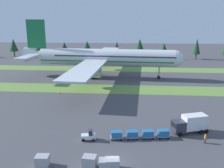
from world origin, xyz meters
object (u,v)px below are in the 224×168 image
Objects in this scene: cargo_dolly_second at (132,134)px; cargo_dolly_fourth at (163,133)px; airliner at (102,57)px; uld_container_1 at (90,161)px; ground_crew_marshaller at (205,138)px; uld_container_2 at (106,165)px; cargo_dolly_third at (148,134)px; baggage_tug at (89,136)px; uld_container_0 at (42,161)px; catering_truck at (190,123)px; taxiway_marker_1 at (109,94)px; taxiway_marker_0 at (60,92)px; cargo_dolly_lead at (116,135)px; uld_container_3 at (113,164)px.

cargo_dolly_second is 1.00× the size of cargo_dolly_fourth.
airliner is 59.92m from uld_container_1.
ground_crew_marshaller is 0.87× the size of uld_container_2.
ground_crew_marshaller is at bearing -104.23° from cargo_dolly_third.
cargo_dolly_second is (7.84, 1.13, 0.10)m from baggage_tug.
baggage_tug is at bearing 57.52° from uld_container_0.
taxiway_marker_1 is at bearing 19.09° from catering_truck.
cargo_dolly_lead is at bearing -56.11° from taxiway_marker_0.
uld_container_3 reaches higher than cargo_dolly_lead.
cargo_dolly_fourth is 14.45m from uld_container_2.
uld_container_1 reaches higher than cargo_dolly_fourth.
cargo_dolly_third is at bearing 91.60° from catering_truck.
cargo_dolly_lead is 1.20× the size of uld_container_3.
uld_container_2 reaches higher than taxiway_marker_1.
cargo_dolly_third is 28.13m from taxiway_marker_1.
ground_crew_marshaller is 0.87× the size of uld_container_1.
cargo_dolly_fourth is 0.33× the size of catering_truck.
cargo_dolly_second is 10.23m from uld_container_3.
cargo_dolly_third is 11.73m from uld_container_3.
uld_container_3 is at bearing 155.53° from cargo_dolly_second.
ground_crew_marshaller is (20.74, 0.47, 0.13)m from baggage_tug.
cargo_dolly_second reaches higher than taxiway_marker_0.
uld_container_0 is 9.52m from uld_container_2.
airliner is 56.46m from ground_crew_marshaller.
taxiway_marker_1 is (-19.63, 27.50, -0.62)m from ground_crew_marshaller.
uld_container_0 is at bearing 139.35° from baggage_tug.
cargo_dolly_third is 1.00× the size of cargo_dolly_fourth.
cargo_dolly_third is at bearing -47.80° from taxiway_marker_0.
uld_container_0 is at bearing 1.41° from airliner.
uld_container_3 is (-5.74, -10.23, -0.09)m from cargo_dolly_third.
taxiway_marker_1 is (-9.60, 26.43, -0.59)m from cargo_dolly_third.
uld_container_1 reaches higher than ground_crew_marshaller.
cargo_dolly_second is 11.40m from uld_container_1.
ground_crew_marshaller reaches higher than cargo_dolly_second.
airliner is 51.54m from baggage_tug.
taxiway_marker_0 is (-9.92, -22.63, -7.32)m from airliner.
uld_container_2 is at bearing 113.65° from catering_truck.
cargo_dolly_fourth is at bearing -90.00° from cargo_dolly_second.
uld_container_2 is (-3.86, -9.98, -0.12)m from cargo_dolly_second.
cargo_dolly_third is at bearing -90.00° from cargo_dolly_second.
cargo_dolly_fourth is at bearing 97.97° from ground_crew_marshaller.
uld_container_3 is (-2.87, -9.82, -0.09)m from cargo_dolly_second.
ground_crew_marshaller is at bearing -101.07° from cargo_dolly_second.
cargo_dolly_fourth is (2.87, 0.41, 0.00)m from cargo_dolly_third.
taxiway_marker_0 reaches higher than taxiway_marker_1.
taxiway_marker_0 is (-17.56, 37.18, -0.46)m from uld_container_2.
uld_container_1 is at bearing 168.75° from uld_container_2.
uld_container_0 is at bearing 179.07° from uld_container_2.
uld_container_3 is (-8.61, -10.64, -0.09)m from cargo_dolly_fourth.
taxiway_marker_1 is at bearing 5.91° from cargo_dolly_second.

